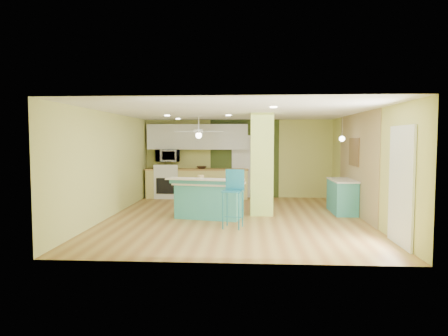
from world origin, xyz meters
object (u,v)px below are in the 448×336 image
Objects in this scene: canister at (200,179)px; side_counter at (342,196)px; peninsula at (209,199)px; fruit_bowl at (202,167)px; bar_stool at (234,189)px.

side_counter is at bearing 12.14° from canister.
fruit_bowl reaches higher than peninsula.
fruit_bowl is 1.94× the size of canister.
side_counter is at bearing -31.13° from fruit_bowl.
peninsula is 3.41m from side_counter.
peninsula is 5.70× the size of fruit_bowl.
side_counter is (3.31, 0.84, -0.02)m from peninsula.
side_counter is 4.54m from fruit_bowl.
bar_stool is 3.74× the size of fruit_bowl.
canister is at bearing 139.57° from bar_stool.
peninsula is at bearing -80.13° from fruit_bowl.
peninsula is 1.41× the size of side_counter.
side_counter is at bearing 46.70° from bar_stool.
canister reaches higher than peninsula.
fruit_bowl is at bearing 117.74° from bar_stool.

